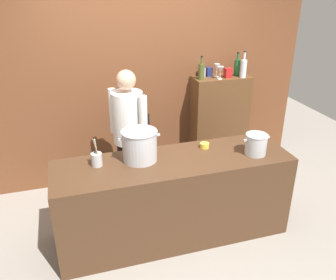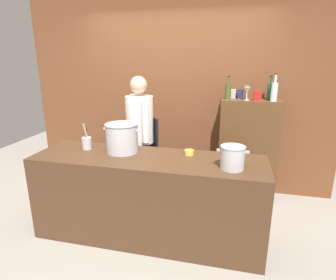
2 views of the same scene
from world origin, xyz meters
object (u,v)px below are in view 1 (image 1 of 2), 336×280
(chef, at_px, (129,131))
(spice_tin_silver, at_px, (202,72))
(stockpot_large, at_px, (140,146))
(utensil_crock, at_px, (97,159))
(spice_tin_red, at_px, (228,73))
(wine_bottle_clear, at_px, (244,68))
(stockpot_small, at_px, (256,144))
(butter_jar, at_px, (205,145))
(wine_bottle_olive, at_px, (201,71))
(wine_glass_tall, at_px, (217,68))
(wine_glass_short, at_px, (220,70))
(wine_bottle_green, at_px, (237,67))
(spice_tin_navy, at_px, (209,72))

(chef, distance_m, spice_tin_silver, 1.33)
(stockpot_large, height_order, utensil_crock, stockpot_large)
(spice_tin_red, bearing_deg, wine_bottle_clear, -16.11)
(stockpot_large, relative_size, spice_tin_silver, 3.57)
(stockpot_small, height_order, butter_jar, stockpot_small)
(utensil_crock, distance_m, butter_jar, 1.13)
(stockpot_large, xyz_separation_m, wine_bottle_olive, (1.04, 1.05, 0.41))
(chef, height_order, wine_bottle_clear, wine_bottle_clear)
(butter_jar, relative_size, wine_glass_tall, 0.55)
(stockpot_large, bearing_deg, wine_glass_short, 37.97)
(stockpot_large, relative_size, butter_jar, 4.29)
(wine_bottle_green, xyz_separation_m, wine_glass_tall, (-0.28, 0.00, 0.01))
(stockpot_small, bearing_deg, butter_jar, 147.31)
(chef, bearing_deg, stockpot_small, -161.73)
(utensil_crock, height_order, spice_tin_navy, spice_tin_navy)
(spice_tin_silver, bearing_deg, wine_glass_short, -45.61)
(stockpot_small, height_order, utensil_crock, utensil_crock)
(wine_bottle_green, bearing_deg, spice_tin_navy, 168.17)
(stockpot_large, bearing_deg, utensil_crock, 179.66)
(spice_tin_navy, bearing_deg, utensil_crock, -144.13)
(wine_glass_short, xyz_separation_m, spice_tin_silver, (-0.18, 0.18, -0.06))
(utensil_crock, bearing_deg, stockpot_small, -7.86)
(spice_tin_red, bearing_deg, stockpot_large, -143.46)
(stockpot_small, xyz_separation_m, spice_tin_navy, (0.05, 1.39, 0.40))
(butter_jar, xyz_separation_m, wine_bottle_clear, (0.89, 0.92, 0.55))
(spice_tin_red, bearing_deg, wine_glass_tall, 155.75)
(chef, height_order, spice_tin_red, chef)
(chef, xyz_separation_m, utensil_crock, (-0.42, -0.57, 0.01))
(spice_tin_red, distance_m, spice_tin_navy, 0.25)
(stockpot_small, height_order, wine_bottle_green, wine_bottle_green)
(stockpot_small, relative_size, utensil_crock, 0.98)
(spice_tin_navy, bearing_deg, spice_tin_red, -32.04)
(wine_bottle_clear, height_order, spice_tin_silver, wine_bottle_clear)
(stockpot_small, relative_size, butter_jar, 3.01)
(wine_glass_short, bearing_deg, stockpot_large, -142.03)
(chef, xyz_separation_m, spice_tin_silver, (1.10, 0.60, 0.44))
(stockpot_large, xyz_separation_m, wine_bottle_green, (1.56, 1.10, 0.41))
(wine_glass_short, bearing_deg, chef, -161.72)
(stockpot_large, bearing_deg, stockpot_small, -10.55)
(utensil_crock, distance_m, spice_tin_red, 2.15)
(wine_glass_short, xyz_separation_m, spice_tin_red, (0.13, 0.04, -0.06))
(butter_jar, relative_size, wine_bottle_clear, 0.28)
(spice_tin_red, bearing_deg, wine_glass_short, -160.89)
(utensil_crock, height_order, wine_bottle_olive, wine_bottle_olive)
(wine_bottle_clear, distance_m, wine_glass_short, 0.32)
(utensil_crock, height_order, wine_glass_tall, wine_glass_tall)
(wine_bottle_green, bearing_deg, wine_bottle_olive, -175.11)
(chef, height_order, wine_bottle_green, chef)
(spice_tin_silver, xyz_separation_m, spice_tin_navy, (0.10, -0.00, 0.00))
(wine_bottle_olive, bearing_deg, chef, -155.41)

